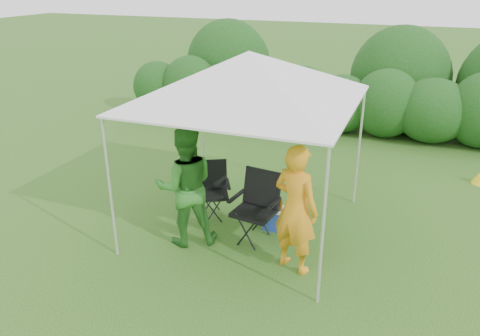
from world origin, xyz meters
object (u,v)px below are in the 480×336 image
(chair_right, at_px, (257,202))
(chair_left, at_px, (212,186))
(woman, at_px, (186,186))
(cooler, at_px, (277,218))
(canopy, at_px, (249,77))
(man, at_px, (296,209))

(chair_right, distance_m, chair_left, 1.07)
(woman, relative_size, cooler, 4.24)
(canopy, xyz_separation_m, chair_left, (-0.71, 0.16, -1.93))
(canopy, bearing_deg, chair_left, 167.41)
(chair_left, xyz_separation_m, man, (1.71, -1.04, 0.39))
(chair_right, height_order, man, man)
(canopy, bearing_deg, woman, -131.57)
(canopy, distance_m, chair_right, 1.89)
(canopy, relative_size, chair_left, 3.29)
(chair_right, bearing_deg, cooler, 66.96)
(woman, height_order, cooler, woman)
(canopy, distance_m, chair_left, 2.06)
(man, bearing_deg, woman, 16.97)
(chair_right, distance_m, cooler, 0.61)
(woman, bearing_deg, cooler, -175.20)
(chair_right, relative_size, man, 0.59)
(chair_right, xyz_separation_m, man, (0.75, -0.59, 0.31))
(canopy, relative_size, woman, 1.66)
(woman, bearing_deg, man, 145.24)
(chair_right, xyz_separation_m, cooler, (0.22, 0.37, -0.43))
(man, xyz_separation_m, cooler, (-0.53, 0.96, -0.74))
(man, distance_m, woman, 1.71)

